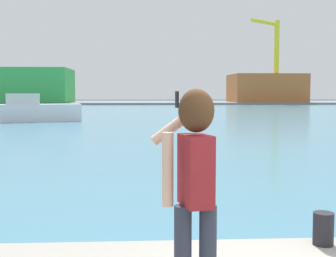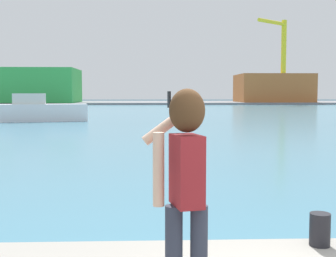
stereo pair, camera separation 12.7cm
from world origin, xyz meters
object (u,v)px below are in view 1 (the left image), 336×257
object	(u,v)px
boat_moored	(34,111)
warehouse_left	(25,86)
person_photographer	(194,175)
warehouse_right	(266,88)
harbor_bollard	(323,229)
port_crane	(274,54)

from	to	relation	value
boat_moored	warehouse_left	distance (m)	56.43
person_photographer	boat_moored	size ratio (longest dim) A/B	0.24
person_photographer	warehouse_right	distance (m)	92.92
boat_moored	warehouse_left	xyz separation A→B (m)	(-14.65, 54.42, 2.87)
warehouse_left	warehouse_right	xyz separation A→B (m)	(48.92, 2.94, -0.45)
person_photographer	warehouse_right	world-z (taller)	warehouse_right
harbor_bollard	boat_moored	xyz separation A→B (m)	(-10.57, 30.67, 0.15)
person_photographer	harbor_bollard	bearing A→B (deg)	-62.74
person_photographer	warehouse_right	xyz separation A→B (m)	(25.31, 89.39, 1.69)
warehouse_left	port_crane	bearing A→B (deg)	-2.89
boat_moored	warehouse_left	bearing A→B (deg)	92.64
boat_moored	warehouse_left	world-z (taller)	warehouse_left
person_photographer	port_crane	bearing A→B (deg)	-29.66
harbor_bollard	warehouse_right	world-z (taller)	warehouse_right
person_photographer	harbor_bollard	xyz separation A→B (m)	(1.62, 1.37, -0.88)
warehouse_right	port_crane	world-z (taller)	port_crane
boat_moored	warehouse_right	bearing A→B (deg)	46.71
warehouse_left	boat_moored	bearing A→B (deg)	-74.93
warehouse_left	warehouse_right	world-z (taller)	warehouse_left
person_photographer	boat_moored	bearing A→B (deg)	2.76
warehouse_right	port_crane	distance (m)	8.55
person_photographer	warehouse_left	world-z (taller)	warehouse_left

